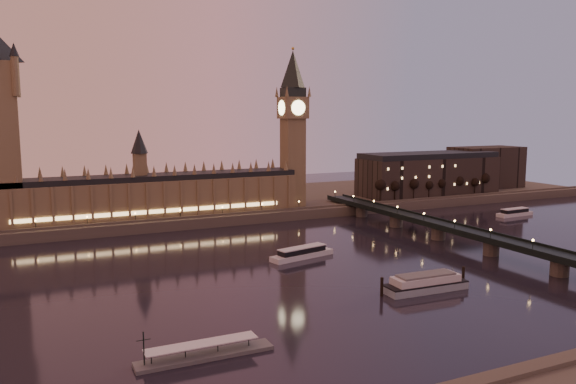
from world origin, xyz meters
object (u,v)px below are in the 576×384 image
object	(u,v)px
cruise_boat_b	(515,213)
moored_barge	(426,283)
cruise_boat_a	(302,253)
pontoon_pier	(204,354)

from	to	relation	value
cruise_boat_b	moored_barge	bearing A→B (deg)	-149.77
cruise_boat_a	moored_barge	distance (m)	67.43
cruise_boat_a	pontoon_pier	size ratio (longest dim) A/B	0.87
cruise_boat_a	moored_barge	world-z (taller)	moored_barge
cruise_boat_b	pontoon_pier	bearing A→B (deg)	-156.58
moored_barge	pontoon_pier	world-z (taller)	pontoon_pier
moored_barge	pontoon_pier	distance (m)	96.04
moored_barge	cruise_boat_b	bearing A→B (deg)	35.50
moored_barge	pontoon_pier	xyz separation A→B (m)	(-93.49, -21.91, -1.89)
cruise_boat_a	pontoon_pier	bearing A→B (deg)	-143.32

